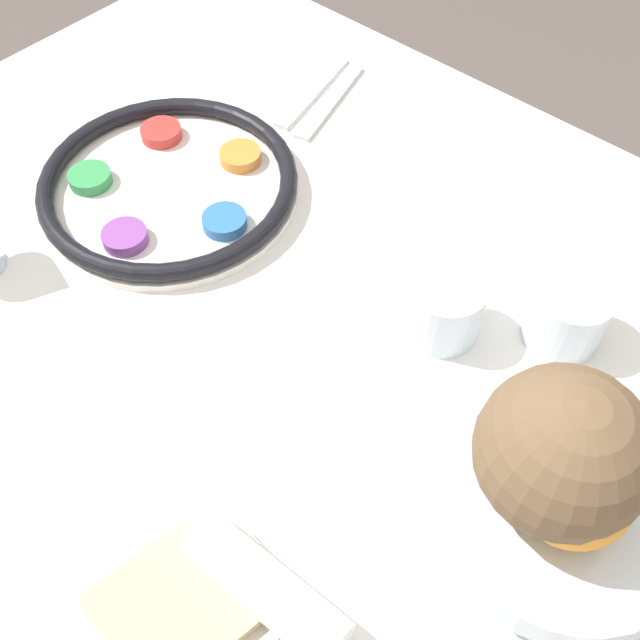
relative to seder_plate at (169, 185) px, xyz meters
name	(u,v)px	position (x,y,z in m)	size (l,w,h in m)	color
ground_plane	(310,614)	(0.30, -0.10, -0.72)	(8.00, 8.00, 0.00)	#564C47
dining_table	(308,537)	(0.30, -0.10, -0.37)	(1.34, 1.04, 0.70)	white
seder_plate	(169,185)	(0.00, 0.00, 0.00)	(0.29, 0.29, 0.03)	silver
fruit_stand	(557,520)	(0.54, -0.09, 0.07)	(0.18, 0.18, 0.11)	silver
orange_fruit	(574,489)	(0.54, -0.10, 0.13)	(0.08, 0.08, 0.08)	orange
coconut	(563,452)	(0.52, -0.09, 0.15)	(0.12, 0.12, 0.12)	brown
bread_plate	(172,612)	(0.36, -0.31, -0.01)	(0.17, 0.17, 0.02)	beige
napkin_roll	(266,588)	(0.40, -0.25, 0.01)	(0.14, 0.05, 0.04)	white
cup_near	(444,308)	(0.35, 0.05, 0.02)	(0.08, 0.08, 0.07)	silver
cup_mid	(567,315)	(0.44, 0.12, 0.02)	(0.08, 0.08, 0.07)	silver
fork_left	(313,91)	(0.00, 0.25, -0.01)	(0.06, 0.17, 0.01)	silver
fork_right	(330,101)	(0.03, 0.25, -0.01)	(0.06, 0.17, 0.01)	silver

